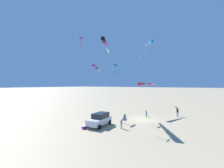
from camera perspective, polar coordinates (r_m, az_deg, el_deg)
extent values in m
plane|color=tan|center=(27.79, 11.36, -12.82)|extent=(600.00, 600.00, 0.00)
cube|color=silver|center=(22.90, -4.80, -13.65)|extent=(4.43, 2.18, 0.84)
cube|color=black|center=(23.02, -4.32, -11.64)|extent=(2.70, 1.82, 0.68)
cylinder|color=black|center=(21.33, -4.81, -15.83)|extent=(0.68, 0.27, 0.66)
cylinder|color=black|center=(22.34, -8.96, -15.10)|extent=(0.68, 0.27, 0.66)
cylinder|color=black|center=(23.76, -0.90, -14.19)|extent=(0.68, 0.27, 0.66)
cylinder|color=black|center=(24.68, -4.78, -13.66)|extent=(0.68, 0.27, 0.66)
cube|color=purple|center=(21.92, -10.44, -15.80)|extent=(0.60, 0.40, 0.36)
cube|color=white|center=(21.86, -10.44, -15.27)|extent=(0.62, 0.42, 0.06)
cube|color=silver|center=(31.74, 23.42, -10.47)|extent=(0.18, 0.33, 0.81)
cylinder|color=#232328|center=(31.62, 23.42, -9.15)|extent=(0.40, 0.40, 0.67)
sphere|color=tan|center=(31.55, 23.42, -8.32)|extent=(0.25, 0.25, 0.25)
cylinder|color=#232328|center=(31.42, 23.05, -8.28)|extent=(0.13, 0.42, 0.51)
cylinder|color=#232328|center=(31.74, 23.20, -8.19)|extent=(0.13, 0.42, 0.51)
cube|color=silver|center=(21.72, 3.56, -15.63)|extent=(0.15, 0.25, 0.59)
cylinder|color=#8E6B9E|center=(21.59, 3.56, -14.24)|extent=(0.31, 0.31, 0.49)
sphere|color=tan|center=(21.51, 3.56, -13.37)|extent=(0.19, 0.19, 0.19)
cylinder|color=#8E6B9E|center=(21.57, 3.99, -13.24)|extent=(0.12, 0.31, 0.37)
cylinder|color=#8E6B9E|center=(21.35, 3.76, -13.38)|extent=(0.12, 0.31, 0.37)
cube|color=#3D7F51|center=(29.38, 12.82, -11.59)|extent=(0.22, 0.23, 0.54)
cylinder|color=#335199|center=(29.29, 12.82, -10.65)|extent=(0.35, 0.35, 0.44)
sphere|color=#A37551|center=(29.24, 12.82, -10.06)|extent=(0.17, 0.17, 0.17)
cylinder|color=#335199|center=(29.27, 12.53, -9.99)|extent=(0.23, 0.25, 0.34)
cylinder|color=#335199|center=(29.38, 12.91, -9.95)|extent=(0.23, 0.25, 0.34)
pyramid|color=red|center=(37.65, -11.51, 16.85)|extent=(1.92, 1.34, 0.80)
cylinder|color=black|center=(37.65, -11.58, 16.70)|extent=(0.22, 1.36, 0.88)
cylinder|color=red|center=(37.53, -11.56, 15.98)|extent=(0.17, 0.13, 0.81)
cylinder|color=#EF4C93|center=(37.33, -11.61, 14.79)|extent=(0.23, 0.24, 0.82)
cylinder|color=red|center=(37.14, -11.72, 13.59)|extent=(0.19, 0.21, 0.81)
cylinder|color=white|center=(30.00, -10.64, 4.40)|extent=(8.19, 9.21, 16.95)
cylinder|color=red|center=(29.90, 10.55, 0.02)|extent=(0.96, 0.85, 0.62)
cylinder|color=blue|center=(30.48, 11.54, 0.00)|extent=(0.93, 0.79, 0.55)
cylinder|color=orange|center=(31.08, 12.50, -0.01)|extent=(0.91, 0.73, 0.48)
cylinder|color=purple|center=(31.68, 13.42, -0.02)|extent=(0.88, 0.66, 0.42)
cylinder|color=#EF4C93|center=(32.30, 14.31, -0.04)|extent=(0.86, 0.60, 0.35)
cylinder|color=yellow|center=(32.92, 15.16, -0.05)|extent=(0.84, 0.54, 0.28)
cylinder|color=white|center=(24.90, 0.94, -7.25)|extent=(12.60, 3.33, 6.04)
cylinder|color=blue|center=(24.75, 14.71, 15.22)|extent=(0.70, 0.69, 0.48)
cylinder|color=#1EB7C6|center=(25.23, 14.31, 14.96)|extent=(0.67, 0.64, 0.43)
cylinder|color=blue|center=(25.71, 13.93, 14.71)|extent=(0.64, 0.60, 0.37)
cylinder|color=purple|center=(26.19, 13.56, 14.47)|extent=(0.61, 0.56, 0.32)
cylinder|color=blue|center=(26.67, 13.20, 14.24)|extent=(0.58, 0.52, 0.27)
cylinder|color=yellow|center=(27.15, 12.86, 14.01)|extent=(0.54, 0.48, 0.22)
cylinder|color=white|center=(21.11, 4.05, 0.32)|extent=(7.90, 5.91, 12.53)
pyramid|color=blue|center=(23.70, 1.39, 7.35)|extent=(1.02, 0.62, 0.50)
cylinder|color=black|center=(23.71, 1.32, 7.23)|extent=(0.06, 0.71, 0.58)
cylinder|color=blue|center=(23.66, 1.29, 6.59)|extent=(0.11, 0.07, 0.45)
cylinder|color=#1EB7C6|center=(23.57, 1.26, 5.52)|extent=(0.14, 0.12, 0.45)
cylinder|color=blue|center=(23.50, 1.21, 4.45)|extent=(0.13, 0.13, 0.45)
cylinder|color=white|center=(20.93, -5.29, -4.37)|extent=(7.24, 1.29, 9.11)
cylinder|color=purple|center=(34.57, -6.76, 6.73)|extent=(1.48, 1.05, 0.82)
cylinder|color=black|center=(35.72, -6.10, 6.16)|extent=(1.43, 0.93, 0.71)
cylinder|color=blue|center=(36.89, -5.49, 5.64)|extent=(1.37, 0.82, 0.60)
cylinder|color=yellow|center=(38.06, -4.92, 5.14)|extent=(1.32, 0.71, 0.48)
cylinder|color=white|center=(28.24, -6.87, -2.18)|extent=(8.39, 7.16, 10.19)
cylinder|color=black|center=(28.79, -3.20, 16.18)|extent=(1.73, 1.36, 0.94)
cylinder|color=purple|center=(30.12, -2.70, 15.11)|extent=(1.67, 1.26, 0.83)
cylinder|color=blue|center=(31.47, -2.25, 14.12)|extent=(1.62, 1.16, 0.73)
cylinder|color=#1EB7C6|center=(32.83, -1.84, 13.22)|extent=(1.56, 1.06, 0.62)
cylinder|color=white|center=(34.20, -1.47, 12.39)|extent=(1.50, 0.96, 0.51)
cylinder|color=white|center=(23.77, -1.72, 2.13)|extent=(4.31, 4.88, 14.08)
pyramid|color=#1EB7C6|center=(28.53, 2.59, 5.69)|extent=(1.08, 0.70, 0.44)
cylinder|color=black|center=(28.54, 2.54, 5.57)|extent=(0.05, 0.86, 0.47)
cylinder|color=#1EB7C6|center=(28.53, 2.50, 4.99)|extent=(0.10, 0.14, 0.49)
cylinder|color=purple|center=(28.52, 2.48, 4.03)|extent=(0.11, 0.09, 0.48)
cylinder|color=#1EB7C6|center=(28.48, 2.51, 3.07)|extent=(0.13, 0.14, 0.49)
cylinder|color=white|center=(24.72, -0.30, -3.96)|extent=(7.75, 1.60, 8.91)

